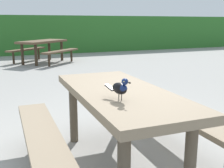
{
  "coord_description": "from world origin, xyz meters",
  "views": [
    {
      "loc": [
        -1.02,
        -2.49,
        1.33
      ],
      "look_at": [
        -0.16,
        -0.44,
        0.84
      ],
      "focal_mm": 44.83,
      "sensor_mm": 36.0,
      "label": 1
    }
  ],
  "objects": [
    {
      "name": "ground_plane",
      "position": [
        0.0,
        0.0,
        0.0
      ],
      "size": [
        60.0,
        60.0,
        0.0
      ],
      "primitive_type": "plane",
      "color": "gray"
    },
    {
      "name": "hedge_wall",
      "position": [
        0.0,
        10.52,
        0.81
      ],
      "size": [
        28.0,
        2.18,
        1.61
      ],
      "primitive_type": "cube",
      "color": "#2D6B28",
      "rests_on": "ground"
    },
    {
      "name": "picnic_table_foreground",
      "position": [
        -0.01,
        -0.27,
        0.56
      ],
      "size": [
        1.72,
        1.82,
        0.74
      ],
      "color": "#84725B",
      "rests_on": "ground"
    },
    {
      "name": "bird_grackle",
      "position": [
        -0.16,
        -0.6,
        0.84
      ],
      "size": [
        0.12,
        0.28,
        0.18
      ],
      "color": "black",
      "rests_on": "picnic_table_foreground"
    },
    {
      "name": "picnic_table_mid_left",
      "position": [
        0.49,
        7.02,
        0.56
      ],
      "size": [
        2.4,
        2.4,
        0.74
      ],
      "color": "brown",
      "rests_on": "ground"
    }
  ]
}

